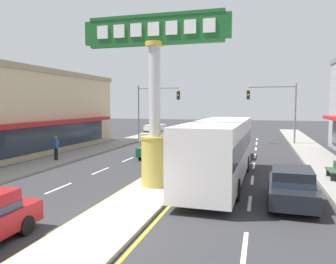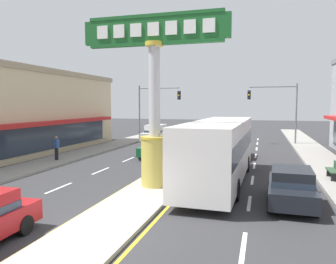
# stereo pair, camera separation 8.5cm
# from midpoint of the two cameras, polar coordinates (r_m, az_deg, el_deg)

# --- Properties ---
(ground_plane) EXTENTS (160.00, 160.00, 0.00)m
(ground_plane) POSITION_cam_midpoint_polar(r_m,az_deg,el_deg) (11.17, -12.52, -16.95)
(ground_plane) COLOR #303033
(median_strip) EXTENTS (2.53, 52.00, 0.14)m
(median_strip) POSITION_cam_midpoint_polar(r_m,az_deg,el_deg) (27.86, 5.25, -3.58)
(median_strip) COLOR #A39E93
(median_strip) RESTS_ON ground
(sidewalk_left) EXTENTS (2.70, 60.00, 0.18)m
(sidewalk_left) POSITION_cam_midpoint_polar(r_m,az_deg,el_deg) (29.12, -13.66, -3.30)
(sidewalk_left) COLOR gray
(sidewalk_left) RESTS_ON ground
(sidewalk_right) EXTENTS (2.70, 60.00, 0.18)m
(sidewalk_right) POSITION_cam_midpoint_polar(r_m,az_deg,el_deg) (25.79, 25.04, -4.65)
(sidewalk_right) COLOR gray
(sidewalk_right) RESTS_ON ground
(lane_markings) EXTENTS (9.27, 52.00, 0.01)m
(lane_markings) POSITION_cam_midpoint_polar(r_m,az_deg,el_deg) (26.56, 4.72, -4.14)
(lane_markings) COLOR silver
(lane_markings) RESTS_ON ground
(district_sign) EXTENTS (7.20, 1.39, 8.22)m
(district_sign) POSITION_cam_midpoint_polar(r_m,az_deg,el_deg) (15.96, -2.46, 4.44)
(district_sign) COLOR gold
(district_sign) RESTS_ON median_strip
(traffic_light_left_side) EXTENTS (4.86, 0.46, 6.20)m
(traffic_light_left_side) POSITION_cam_midpoint_polar(r_m,az_deg,el_deg) (36.58, -2.60, 4.98)
(traffic_light_left_side) COLOR slate
(traffic_light_left_side) RESTS_ON ground
(traffic_light_right_side) EXTENTS (4.86, 0.46, 6.20)m
(traffic_light_right_side) POSITION_cam_midpoint_polar(r_m,az_deg,el_deg) (35.37, 18.23, 4.76)
(traffic_light_right_side) COLOR slate
(traffic_light_right_side) RESTS_ON ground
(suv_near_right_lane) EXTENTS (2.09, 4.67, 1.90)m
(suv_near_right_lane) POSITION_cam_midpoint_polar(r_m,az_deg,el_deg) (26.13, 11.06, -2.19)
(suv_near_right_lane) COLOR maroon
(suv_near_right_lane) RESTS_ON ground
(bus_far_right_lane) EXTENTS (2.81, 11.26, 3.26)m
(bus_far_right_lane) POSITION_cam_midpoint_polar(r_m,az_deg,el_deg) (17.36, 8.77, -2.71)
(bus_far_right_lane) COLOR silver
(bus_far_right_lane) RESTS_ON ground
(suv_near_left_lane) EXTENTS (2.06, 4.65, 1.90)m
(suv_near_left_lane) POSITION_cam_midpoint_polar(r_m,az_deg,el_deg) (36.26, -2.34, -0.17)
(suv_near_left_lane) COLOR white
(suv_near_left_lane) RESTS_ON ground
(sedan_mid_left_lane) EXTENTS (1.95, 4.36, 1.53)m
(sedan_mid_left_lane) POSITION_cam_midpoint_polar(r_m,az_deg,el_deg) (14.58, 20.40, -8.71)
(sedan_mid_left_lane) COLOR black
(sedan_mid_left_lane) RESTS_ON ground
(sedan_far_left_oncoming) EXTENTS (1.89, 4.33, 1.53)m
(sedan_far_left_oncoming) POSITION_cam_midpoint_polar(r_m,az_deg,el_deg) (25.89, -2.18, -2.60)
(sedan_far_left_oncoming) COLOR #14562D
(sedan_far_left_oncoming) RESTS_ON ground
(street_bench) EXTENTS (0.48, 1.60, 0.88)m
(street_bench) POSITION_cam_midpoint_polar(r_m,az_deg,el_deg) (19.67, 26.59, -5.87)
(street_bench) COLOR #2D4C33
(street_bench) RESTS_ON sidewalk_right
(pedestrian_near_kerb) EXTENTS (0.45, 0.33, 1.70)m
(pedestrian_near_kerb) POSITION_cam_midpoint_polar(r_m,az_deg,el_deg) (24.71, -18.87, -2.38)
(pedestrian_near_kerb) COLOR black
(pedestrian_near_kerb) RESTS_ON sidewalk_left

